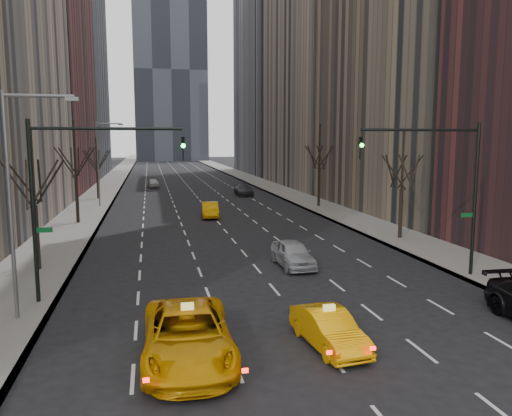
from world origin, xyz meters
TOP-DOWN VIEW (x-y plane):
  - sidewalk_left at (-12.25, 70.00)m, footprint 4.50×320.00m
  - sidewalk_right at (12.25, 70.00)m, footprint 4.50×320.00m
  - bld_left_far at (-21.50, 66.00)m, footprint 14.00×28.00m
  - bld_left_deep at (-21.50, 96.00)m, footprint 14.00×30.00m
  - bld_right_far at (21.50, 64.00)m, footprint 14.00×28.00m
  - bld_right_deep at (21.50, 95.00)m, footprint 14.00×30.00m
  - tree_lw_b at (-12.00, 18.00)m, footprint 3.36×3.50m
  - tree_lw_c at (-12.00, 34.00)m, footprint 3.36×3.50m
  - tree_lw_d at (-12.00, 52.00)m, footprint 3.36×3.50m
  - tree_rw_b at (12.00, 22.00)m, footprint 3.36×3.50m
  - tree_rw_c at (12.00, 40.00)m, footprint 3.36×3.50m
  - traffic_mast_left at (-9.11, 12.00)m, footprint 6.69×0.39m
  - traffic_mast_right at (9.11, 12.00)m, footprint 6.69×0.39m
  - streetlight_near at (-10.84, 10.00)m, footprint 2.83×0.22m
  - streetlight_far at (-10.84, 45.00)m, footprint 2.83×0.22m
  - taxi_suv at (-4.73, 4.94)m, footprint 3.07×6.37m
  - taxi_sedan at (0.21, 4.99)m, footprint 1.85×4.16m
  - silver_sedan_ahead at (2.13, 16.11)m, footprint 1.90×4.49m
  - far_taxi at (-0.34, 35.36)m, footprint 1.85×4.40m
  - far_suv_grey at (6.15, 52.94)m, footprint 2.06×4.96m
  - far_car_white at (-5.32, 66.58)m, footprint 2.01×4.14m

SIDE VIEW (x-z plane):
  - sidewalk_left at x=-12.25m, z-range 0.00..0.15m
  - sidewalk_right at x=12.25m, z-range 0.00..0.15m
  - taxi_sedan at x=0.21m, z-range 0.00..1.33m
  - far_car_white at x=-5.32m, z-range 0.00..1.36m
  - far_taxi at x=-0.34m, z-range 0.00..1.41m
  - far_suv_grey at x=6.15m, z-range 0.00..1.43m
  - silver_sedan_ahead at x=2.13m, z-range 0.00..1.52m
  - taxi_suv at x=-4.73m, z-range 0.00..1.75m
  - tree_lw_d at x=-12.00m, z-range -0.12..7.24m
  - tree_lw_b at x=-12.00m, z-range -0.19..7.63m
  - tree_rw_b at x=12.00m, z-range -0.19..7.63m
  - tree_lw_c at x=-12.00m, z-range -0.33..8.41m
  - tree_rw_c at x=12.00m, z-range -0.33..8.41m
  - traffic_mast_left at x=-9.11m, z-range 1.49..9.49m
  - traffic_mast_right at x=9.11m, z-range 1.49..9.49m
  - streetlight_near at x=-10.84m, z-range 1.12..10.12m
  - streetlight_far at x=-10.84m, z-range 1.12..10.12m
  - bld_left_far at x=-21.50m, z-range 0.00..44.00m
  - bld_right_far at x=21.50m, z-range 0.00..50.00m
  - bld_right_deep at x=21.50m, z-range 0.00..58.00m
  - bld_left_deep at x=-21.50m, z-range 0.00..60.00m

